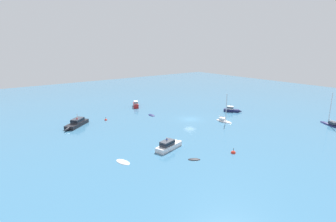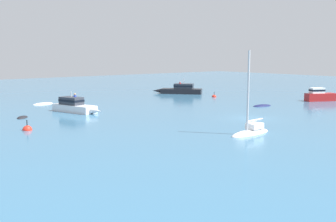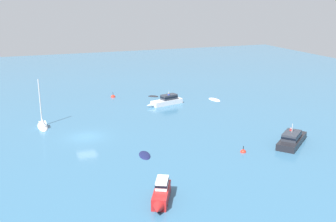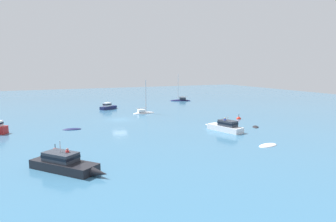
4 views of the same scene
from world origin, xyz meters
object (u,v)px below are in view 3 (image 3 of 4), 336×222
(sloop, at_px, (43,125))
(skiff, at_px, (145,155))
(rib, at_px, (153,96))
(launch_1, at_px, (166,101))
(channel_buoy, at_px, (113,97))
(cabin_cruiser, at_px, (292,139))
(powerboat, at_px, (161,194))
(dinghy, at_px, (214,100))
(mooring_buoy, at_px, (243,152))

(sloop, relative_size, skiff, 2.45)
(rib, height_order, launch_1, launch_1)
(sloop, bearing_deg, channel_buoy, -46.76)
(sloop, bearing_deg, cabin_cruiser, -124.06)
(sloop, height_order, powerboat, sloop)
(sloop, distance_m, cabin_cruiser, 33.84)
(launch_1, height_order, channel_buoy, launch_1)
(rib, distance_m, powerboat, 39.05)
(dinghy, relative_size, channel_buoy, 2.35)
(cabin_cruiser, distance_m, channel_buoy, 34.92)
(channel_buoy, relative_size, mooring_buoy, 1.16)
(mooring_buoy, bearing_deg, rib, 92.82)
(sloop, relative_size, channel_buoy, 5.47)
(dinghy, xyz_separation_m, skiff, (-19.21, -20.37, 0.00))
(cabin_cruiser, xyz_separation_m, launch_1, (-8.28, 23.07, 0.01))
(skiff, relative_size, launch_1, 0.42)
(skiff, bearing_deg, powerboat, -1.65)
(rib, relative_size, sloop, 0.30)
(sloop, height_order, skiff, sloop)
(powerboat, xyz_separation_m, launch_1, (11.91, 31.25, -0.07))
(rib, bearing_deg, launch_1, -50.36)
(powerboat, distance_m, channel_buoy, 39.65)
(dinghy, bearing_deg, cabin_cruiser, -13.13)
(powerboat, height_order, cabin_cruiser, cabin_cruiser)
(launch_1, bearing_deg, dinghy, 164.45)
(mooring_buoy, bearing_deg, dinghy, 71.20)
(dinghy, relative_size, cabin_cruiser, 0.42)
(dinghy, distance_m, powerboat, 37.62)
(skiff, distance_m, channel_buoy, 28.67)
(rib, distance_m, launch_1, 6.10)
(rib, height_order, skiff, skiff)
(sloop, bearing_deg, powerboat, -164.03)
(cabin_cruiser, bearing_deg, powerboat, 162.60)
(powerboat, relative_size, mooring_buoy, 4.56)
(sloop, bearing_deg, launch_1, -77.89)
(dinghy, distance_m, sloop, 30.09)
(rib, xyz_separation_m, channel_buoy, (-7.02, 2.09, 0.00))
(launch_1, bearing_deg, cabin_cruiser, 94.39)
(channel_buoy, bearing_deg, skiff, -95.50)
(rib, distance_m, mooring_buoy, 29.55)
(skiff, bearing_deg, cabin_cruiser, 89.43)
(powerboat, bearing_deg, launch_1, -174.36)
(powerboat, xyz_separation_m, skiff, (1.78, 10.85, -0.75))
(rib, relative_size, launch_1, 0.31)
(dinghy, xyz_separation_m, sloop, (-29.62, -5.30, 0.20))
(powerboat, relative_size, skiff, 1.76)
(rib, xyz_separation_m, mooring_buoy, (1.46, -29.52, 0.00))
(dinghy, bearing_deg, sloop, -91.00)
(dinghy, bearing_deg, mooring_buoy, -29.95)
(rib, bearing_deg, channel_buoy, -160.29)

